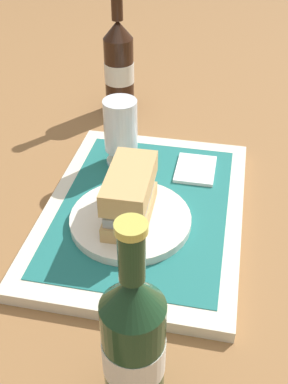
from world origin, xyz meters
The scene contains 9 objects.
ground_plane centered at (0.00, 0.00, 0.00)m, with size 3.00×3.00×0.00m, color olive.
tray centered at (0.00, 0.00, 0.01)m, with size 0.44×0.32×0.02m, color beige.
placemat centered at (0.00, 0.00, 0.02)m, with size 0.38×0.27×0.00m, color #1E6B66.
plate centered at (-0.05, 0.01, 0.03)m, with size 0.19×0.19×0.01m, color silver.
sandwich centered at (-0.04, 0.01, 0.08)m, with size 0.13×0.07×0.08m.
beer_glass centered at (0.12, 0.07, 0.09)m, with size 0.06×0.06×0.12m.
napkin_folded centered at (0.12, -0.07, 0.02)m, with size 0.09×0.07×0.01m, color white.
beer_bottle centered at (0.36, 0.13, 0.10)m, with size 0.07×0.07×0.27m.
second_bottle centered at (-0.32, -0.05, 0.10)m, with size 0.07×0.07×0.27m.
Camera 1 is at (-0.59, -0.12, 0.51)m, focal length 43.97 mm.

